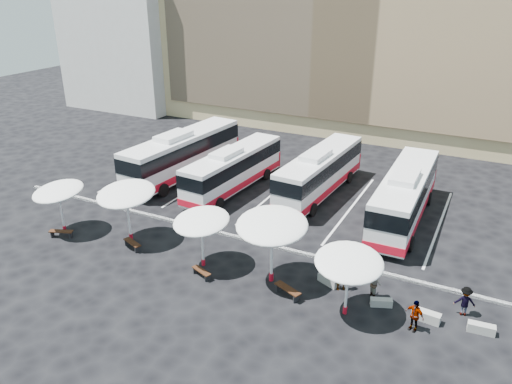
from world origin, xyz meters
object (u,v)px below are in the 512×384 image
at_px(sunshade_2, 201,221).
at_px(passenger_0, 342,275).
at_px(bus_1, 233,168).
at_px(passenger_2, 414,315).
at_px(conc_bench_3, 481,328).
at_px(passenger_1, 375,284).
at_px(wood_bench_0, 61,232).
at_px(passenger_3, 465,301).
at_px(sunshade_3, 272,225).
at_px(sunshade_4, 349,262).
at_px(sunshade_1, 126,194).
at_px(bus_0, 183,153).
at_px(conc_bench_0, 328,280).
at_px(conc_bench_1, 381,302).
at_px(sunshade_0, 58,191).
at_px(bus_3, 405,195).
at_px(conc_bench_2, 426,316).
at_px(wood_bench_1, 132,243).
at_px(wood_bench_2, 201,272).
at_px(wood_bench_3, 288,290).
at_px(bus_2, 320,171).

distance_m(sunshade_2, passenger_0, 8.06).
bearing_deg(bus_1, passenger_2, -30.36).
height_order(conc_bench_3, passenger_1, passenger_1).
distance_m(wood_bench_0, passenger_3, 23.60).
distance_m(sunshade_3, conc_bench_3, 10.92).
bearing_deg(sunshade_4, sunshade_1, 175.56).
xyz_separation_m(bus_0, sunshade_2, (8.81, -10.97, 0.81)).
relative_size(conc_bench_0, passenger_3, 0.80).
relative_size(sunshade_3, passenger_1, 2.86).
bearing_deg(sunshade_1, conc_bench_1, 1.09).
xyz_separation_m(bus_0, bus_1, (4.96, -0.58, -0.25)).
bearing_deg(sunshade_0, sunshade_4, -0.21).
relative_size(bus_3, passenger_1, 7.71).
distance_m(conc_bench_2, conc_bench_3, 2.44).
relative_size(bus_3, passenger_0, 6.78).
bearing_deg(conc_bench_1, conc_bench_2, -4.51).
xyz_separation_m(wood_bench_1, conc_bench_3, (19.38, 1.17, -0.12)).
distance_m(bus_3, wood_bench_2, 14.57).
distance_m(wood_bench_0, passenger_0, 17.65).
height_order(conc_bench_1, passenger_3, passenger_3).
xyz_separation_m(conc_bench_0, passenger_2, (4.74, -1.81, 0.58)).
bearing_deg(sunshade_0, passenger_0, 5.75).
relative_size(sunshade_2, wood_bench_2, 2.73).
bearing_deg(sunshade_0, passenger_1, 5.78).
relative_size(wood_bench_3, conc_bench_1, 1.53).
height_order(sunshade_3, sunshade_4, sunshade_3).
distance_m(bus_0, conc_bench_1, 21.42).
bearing_deg(bus_0, bus_2, 12.76).
xyz_separation_m(conc_bench_0, conc_bench_1, (2.99, -0.65, -0.03)).
height_order(bus_2, bus_3, bus_3).
bearing_deg(bus_2, wood_bench_2, -93.66).
xyz_separation_m(sunshade_0, conc_bench_1, (20.14, 1.33, -2.59)).
relative_size(bus_0, bus_3, 1.05).
height_order(sunshade_2, passenger_1, sunshade_2).
distance_m(bus_3, passenger_0, 9.69).
relative_size(bus_1, conc_bench_2, 8.13).
height_order(wood_bench_1, passenger_3, passenger_3).
xyz_separation_m(bus_2, wood_bench_0, (-12.04, -13.79, -1.46)).
height_order(bus_3, conc_bench_3, bus_3).
xyz_separation_m(conc_bench_2, passenger_1, (-2.70, 0.83, 0.51)).
bearing_deg(bus_2, sunshade_4, -61.07).
relative_size(wood_bench_1, conc_bench_2, 1.13).
distance_m(wood_bench_3, passenger_3, 8.57).
xyz_separation_m(sunshade_2, passenger_3, (13.65, 1.89, -2.02)).
bearing_deg(conc_bench_0, passenger_1, 0.06).
relative_size(bus_0, sunshade_3, 2.84).
height_order(wood_bench_2, conc_bench_3, conc_bench_3).
bearing_deg(conc_bench_3, conc_bench_2, -174.26).
distance_m(wood_bench_1, conc_bench_0, 11.91).
height_order(bus_3, passenger_2, bus_3).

